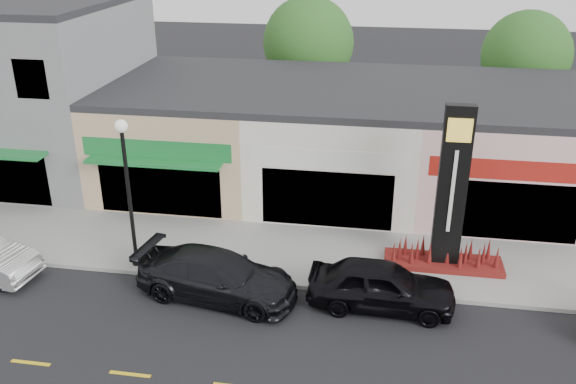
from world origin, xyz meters
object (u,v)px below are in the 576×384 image
(lamp_west_near, at_px, (127,180))
(car_black_sedan, at_px, (381,285))
(pylon_sign, at_px, (449,212))
(car_dark_sedan, at_px, (217,276))

(lamp_west_near, distance_m, car_black_sedan, 9.26)
(car_black_sedan, bearing_deg, lamp_west_near, 84.88)
(pylon_sign, bearing_deg, lamp_west_near, -171.23)
(car_dark_sedan, xyz_separation_m, car_black_sedan, (5.40, 0.27, 0.02))
(car_dark_sedan, distance_m, car_black_sedan, 5.41)
(lamp_west_near, bearing_deg, car_dark_sedan, -21.29)
(car_black_sedan, bearing_deg, pylon_sign, -36.74)
(pylon_sign, relative_size, car_dark_sedan, 1.10)
(lamp_west_near, bearing_deg, pylon_sign, 8.77)
(car_dark_sedan, bearing_deg, car_black_sedan, -78.00)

